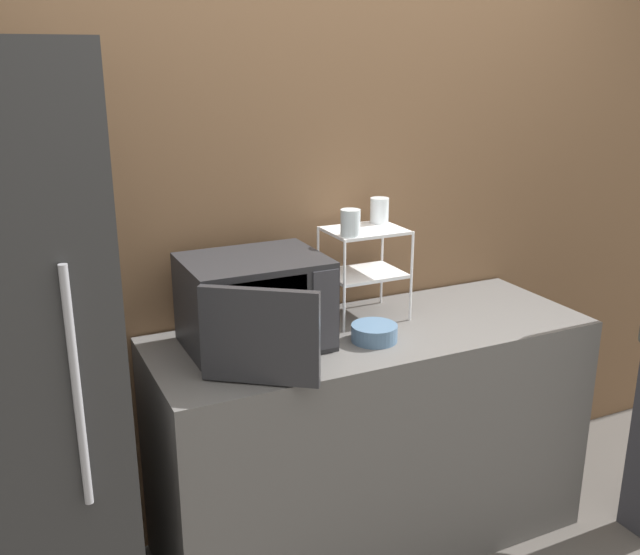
{
  "coord_description": "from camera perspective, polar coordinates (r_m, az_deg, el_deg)",
  "views": [
    {
      "loc": [
        -1.26,
        -1.85,
        1.91
      ],
      "look_at": [
        -0.21,
        0.35,
        1.14
      ],
      "focal_mm": 40.0,
      "sensor_mm": 36.0,
      "label": 1
    }
  ],
  "objects": [
    {
      "name": "wall_back",
      "position": [
        2.88,
        0.96,
        5.33
      ],
      "size": [
        8.0,
        0.06,
        2.6
      ],
      "color": "brown",
      "rests_on": "ground_plane"
    },
    {
      "name": "counter",
      "position": [
        2.9,
        4.07,
        -12.62
      ],
      "size": [
        1.68,
        0.63,
        0.91
      ],
      "color": "#595654",
      "rests_on": "ground_plane"
    },
    {
      "name": "microwave",
      "position": [
        2.49,
        -5.24,
        -2.1
      ],
      "size": [
        0.5,
        0.62,
        0.32
      ],
      "color": "#262628",
      "rests_on": "counter"
    },
    {
      "name": "dish_rack",
      "position": [
        2.75,
        3.58,
        1.89
      ],
      "size": [
        0.3,
        0.23,
        0.36
      ],
      "color": "white",
      "rests_on": "counter"
    },
    {
      "name": "glass_front_left",
      "position": [
        2.6,
        2.44,
        4.4
      ],
      "size": [
        0.07,
        0.07,
        0.1
      ],
      "color": "silver",
      "rests_on": "dish_rack"
    },
    {
      "name": "glass_back_right",
      "position": [
        2.82,
        4.77,
        5.38
      ],
      "size": [
        0.07,
        0.07,
        0.1
      ],
      "color": "silver",
      "rests_on": "dish_rack"
    },
    {
      "name": "bowl",
      "position": [
        2.59,
        4.36,
        -4.46
      ],
      "size": [
        0.17,
        0.17,
        0.06
      ],
      "color": "slate",
      "rests_on": "counter"
    }
  ]
}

